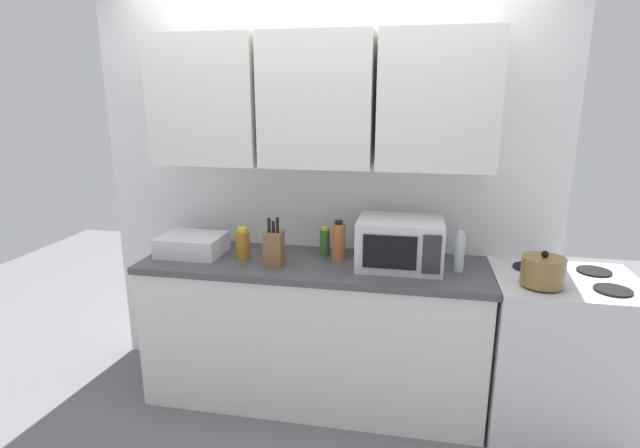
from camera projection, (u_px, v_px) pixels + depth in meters
wall_back_with_cabinets at (321, 144)px, 2.96m from camera, size 2.92×0.38×2.60m
counter_run at (313, 330)px, 3.02m from camera, size 2.05×0.63×0.90m
stove_range at (558, 354)px, 2.74m from camera, size 0.76×0.64×0.91m
kettle at (543, 271)px, 2.51m from camera, size 0.21×0.21×0.18m
microwave at (400, 243)px, 2.79m from camera, size 0.48×0.37×0.28m
dish_rack at (192, 245)px, 3.03m from camera, size 0.38×0.30×0.12m
knife_block at (274, 248)px, 2.82m from camera, size 0.10×0.12×0.29m
bottle_green_oil at (325, 242)px, 3.02m from camera, size 0.06×0.06×0.18m
bottle_clear_tall at (460, 252)px, 2.72m from camera, size 0.05×0.05×0.24m
bottle_spice_jar at (339, 241)px, 2.92m from camera, size 0.08×0.08×0.24m
bottle_amber_vinegar at (243, 244)px, 2.93m from camera, size 0.08×0.08×0.20m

